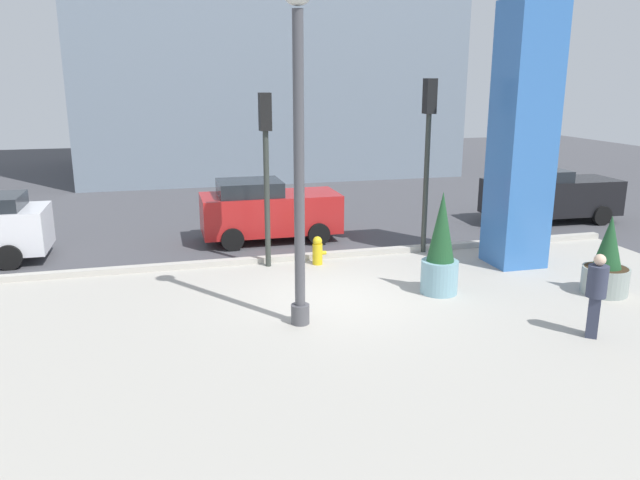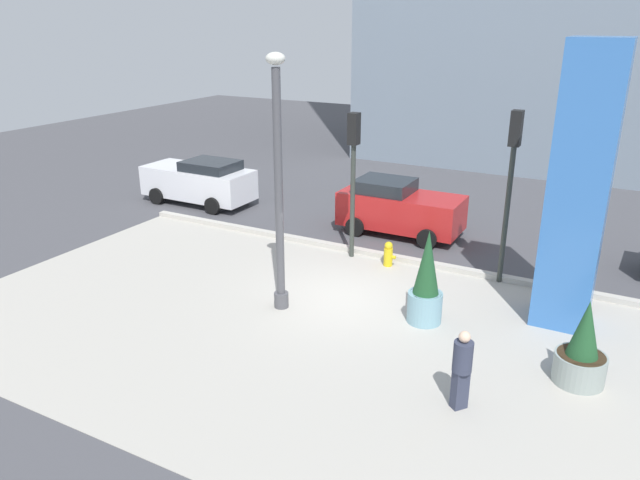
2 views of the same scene
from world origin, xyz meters
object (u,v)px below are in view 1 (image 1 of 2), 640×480
at_px(pedestrian_crossing, 596,292).
at_px(fire_hydrant, 318,251).
at_px(car_curb_east, 549,195).
at_px(traffic_light_far_side, 428,138).
at_px(lamp_post, 299,172).
at_px(potted_plant_mid_plaza, 441,251).
at_px(potted_plant_by_pillar, 607,265).
at_px(car_intersection, 268,210).
at_px(art_pillar_blue, 522,138).
at_px(traffic_light_corner, 266,151).

bearing_deg(pedestrian_crossing, fire_hydrant, 123.20).
bearing_deg(car_curb_east, traffic_light_far_side, -156.37).
xyz_separation_m(lamp_post, pedestrian_crossing, (5.10, -1.98, -2.11)).
distance_m(potted_plant_mid_plaza, traffic_light_far_side, 4.02).
relative_size(potted_plant_by_pillar, car_intersection, 0.44).
distance_m(art_pillar_blue, pedestrian_crossing, 5.26).
bearing_deg(car_curb_east, traffic_light_corner, -164.94).
height_order(art_pillar_blue, fire_hydrant, art_pillar_blue).
relative_size(potted_plant_mid_plaza, car_intersection, 0.57).
xyz_separation_m(traffic_light_corner, pedestrian_crossing, (5.03, -5.93, -2.06)).
distance_m(lamp_post, traffic_light_far_side, 6.12).
xyz_separation_m(potted_plant_by_pillar, fire_hydrant, (-5.62, 3.80, -0.31)).
xyz_separation_m(potted_plant_by_pillar, traffic_light_far_side, (-2.49, 4.21, 2.47)).
bearing_deg(traffic_light_corner, car_curb_east, 15.06).
relative_size(potted_plant_by_pillar, potted_plant_mid_plaza, 0.77).
height_order(car_intersection, pedestrian_crossing, car_intersection).
bearing_deg(potted_plant_by_pillar, potted_plant_mid_plaza, 164.48).
relative_size(lamp_post, car_intersection, 1.53).
relative_size(art_pillar_blue, fire_hydrant, 8.64).
relative_size(potted_plant_by_pillar, car_curb_east, 0.40).
xyz_separation_m(traffic_light_far_side, pedestrian_crossing, (0.64, -6.17, -2.26)).
bearing_deg(potted_plant_by_pillar, lamp_post, 179.80).
bearing_deg(traffic_light_far_side, car_intersection, 148.64).
bearing_deg(potted_plant_by_pillar, pedestrian_crossing, -133.37).
bearing_deg(traffic_light_corner, potted_plant_by_pillar, -30.00).
relative_size(lamp_post, traffic_light_corner, 1.42).
relative_size(potted_plant_by_pillar, fire_hydrant, 2.38).
bearing_deg(potted_plant_mid_plaza, lamp_post, -164.24).
relative_size(potted_plant_by_pillar, traffic_light_corner, 0.41).
xyz_separation_m(potted_plant_by_pillar, pedestrian_crossing, (-1.85, -1.96, 0.21)).
height_order(potted_plant_mid_plaza, pedestrian_crossing, potted_plant_mid_plaza).
bearing_deg(traffic_light_corner, art_pillar_blue, -12.57).
distance_m(potted_plant_by_pillar, fire_hydrant, 6.79).
height_order(lamp_post, art_pillar_blue, art_pillar_blue).
bearing_deg(potted_plant_mid_plaza, potted_plant_by_pillar, -15.52).
xyz_separation_m(fire_hydrant, traffic_light_corner, (-1.26, 0.17, 2.57)).
bearing_deg(lamp_post, potted_plant_mid_plaza, 15.76).
bearing_deg(traffic_light_far_side, lamp_post, -136.82).
bearing_deg(fire_hydrant, art_pillar_blue, -13.77).
height_order(potted_plant_by_pillar, pedestrian_crossing, potted_plant_by_pillar).
height_order(fire_hydrant, car_curb_east, car_curb_east).
height_order(potted_plant_by_pillar, traffic_light_corner, traffic_light_corner).
relative_size(car_intersection, pedestrian_crossing, 2.51).
bearing_deg(pedestrian_crossing, car_intersection, 118.06).
bearing_deg(car_curb_east, art_pillar_blue, -133.16).
bearing_deg(fire_hydrant, car_curb_east, 18.14).
bearing_deg(traffic_light_far_side, potted_plant_mid_plaza, -108.12).
height_order(lamp_post, pedestrian_crossing, lamp_post).
xyz_separation_m(art_pillar_blue, traffic_light_corner, (-6.19, 1.38, -0.30)).
distance_m(lamp_post, art_pillar_blue, 6.77).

